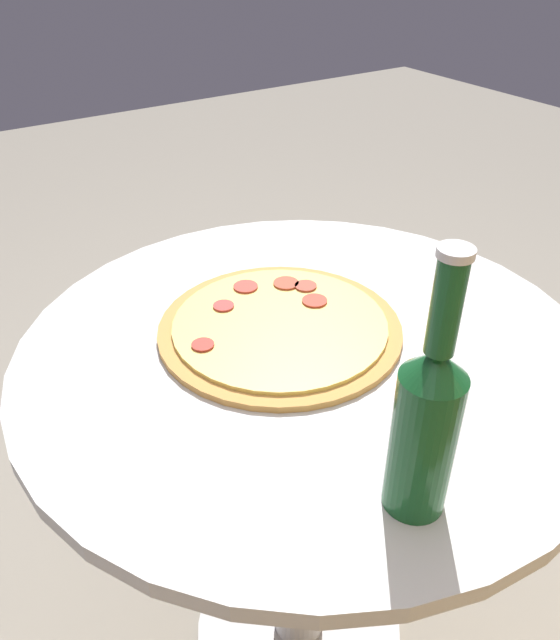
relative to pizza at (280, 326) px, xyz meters
The scene contains 4 objects.
ground_plane 0.77m from the pizza, 111.10° to the left, with size 8.00×8.00×0.00m, color gray.
table 0.21m from the pizza, 111.10° to the left, with size 0.85×0.85×0.76m.
pizza is the anchor object (origin of this frame).
beer_bottle 0.37m from the pizza, 80.69° to the left, with size 0.07×0.07×0.30m.
Camera 1 is at (0.44, 0.60, 1.29)m, focal length 35.00 mm.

